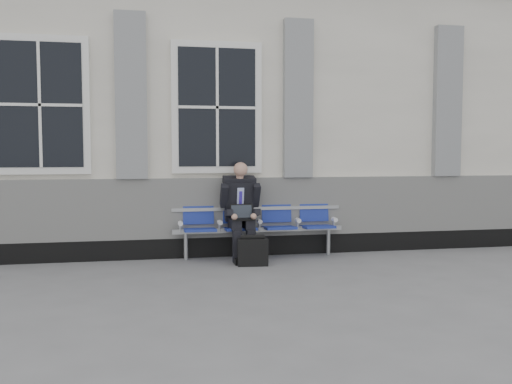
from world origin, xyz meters
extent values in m
plane|color=slate|center=(0.00, 0.00, 0.00)|extent=(70.00, 70.00, 0.00)
cube|color=silver|center=(0.00, 3.50, 2.10)|extent=(14.00, 4.00, 4.20)
cube|color=gray|center=(0.00, 3.50, 4.32)|extent=(14.40, 4.40, 0.24)
cube|color=black|center=(0.00, 1.47, 0.15)|extent=(14.00, 0.10, 0.30)
cube|color=silver|center=(0.00, 1.46, 0.75)|extent=(14.00, 0.08, 0.90)
cube|color=gray|center=(-0.90, 1.44, 2.40)|extent=(0.45, 0.14, 2.40)
cube|color=gray|center=(1.60, 1.44, 2.40)|extent=(0.45, 0.14, 2.40)
cube|color=gray|center=(4.10, 1.44, 2.40)|extent=(0.45, 0.14, 2.40)
cube|color=white|center=(-2.15, 1.46, 2.25)|extent=(1.35, 0.10, 1.95)
cube|color=black|center=(-2.15, 1.41, 2.25)|extent=(1.15, 0.02, 1.75)
cube|color=white|center=(0.35, 1.46, 2.25)|extent=(1.35, 0.10, 1.95)
cube|color=black|center=(0.35, 1.41, 2.25)|extent=(1.15, 0.02, 1.75)
cube|color=#9EA0A3|center=(0.96, 1.30, 0.42)|extent=(2.60, 0.07, 0.07)
cube|color=#9EA0A3|center=(0.96, 1.42, 0.73)|extent=(2.60, 0.05, 0.05)
cylinder|color=#9EA0A3|center=(-0.14, 1.30, 0.20)|extent=(0.06, 0.06, 0.39)
cylinder|color=#9EA0A3|center=(2.06, 1.30, 0.20)|extent=(0.06, 0.06, 0.39)
cube|color=navy|center=(0.06, 1.22, 0.45)|extent=(0.46, 0.42, 0.07)
cube|color=navy|center=(0.06, 1.43, 0.71)|extent=(0.46, 0.10, 0.40)
cube|color=navy|center=(0.66, 1.22, 0.45)|extent=(0.46, 0.42, 0.07)
cube|color=navy|center=(0.66, 1.43, 0.71)|extent=(0.46, 0.10, 0.40)
cube|color=navy|center=(1.26, 1.22, 0.45)|extent=(0.46, 0.42, 0.07)
cube|color=navy|center=(1.26, 1.43, 0.71)|extent=(0.46, 0.10, 0.40)
cube|color=navy|center=(1.86, 1.22, 0.45)|extent=(0.46, 0.42, 0.07)
cube|color=navy|center=(1.86, 1.43, 0.71)|extent=(0.46, 0.10, 0.40)
cylinder|color=white|center=(-0.22, 1.25, 0.55)|extent=(0.07, 0.12, 0.07)
cylinder|color=white|center=(0.36, 1.25, 0.55)|extent=(0.07, 0.12, 0.07)
cylinder|color=white|center=(0.96, 1.25, 0.55)|extent=(0.07, 0.12, 0.07)
cylinder|color=white|center=(1.56, 1.25, 0.55)|extent=(0.07, 0.12, 0.07)
cylinder|color=white|center=(2.14, 1.25, 0.55)|extent=(0.07, 0.12, 0.07)
cube|color=black|center=(0.56, 0.84, 0.04)|extent=(0.11, 0.26, 0.09)
cube|color=black|center=(0.76, 0.84, 0.04)|extent=(0.11, 0.26, 0.09)
cube|color=black|center=(0.56, 0.90, 0.25)|extent=(0.12, 0.13, 0.47)
cube|color=black|center=(0.76, 0.90, 0.25)|extent=(0.12, 0.13, 0.47)
cube|color=black|center=(0.56, 1.12, 0.54)|extent=(0.14, 0.45, 0.14)
cube|color=black|center=(0.76, 1.12, 0.54)|extent=(0.14, 0.45, 0.14)
cube|color=black|center=(0.66, 1.32, 0.87)|extent=(0.42, 0.34, 0.63)
cube|color=#BECDFA|center=(0.66, 1.20, 0.89)|extent=(0.10, 0.09, 0.35)
cube|color=#3A28BB|center=(0.66, 1.19, 0.87)|extent=(0.05, 0.08, 0.30)
cube|color=black|center=(0.66, 1.29, 1.17)|extent=(0.48, 0.24, 0.14)
cylinder|color=tan|center=(0.66, 1.24, 1.24)|extent=(0.11, 0.11, 0.10)
sphere|color=tan|center=(0.66, 1.18, 1.34)|extent=(0.21, 0.21, 0.21)
cube|color=black|center=(0.42, 1.22, 0.95)|extent=(0.10, 0.28, 0.37)
cube|color=black|center=(0.90, 1.22, 0.95)|extent=(0.10, 0.28, 0.37)
cube|color=black|center=(0.46, 1.04, 0.71)|extent=(0.09, 0.31, 0.14)
cube|color=black|center=(0.86, 1.04, 0.71)|extent=(0.09, 0.31, 0.14)
sphere|color=tan|center=(0.52, 0.90, 0.67)|extent=(0.09, 0.09, 0.09)
sphere|color=tan|center=(0.80, 0.90, 0.67)|extent=(0.09, 0.09, 0.09)
cube|color=black|center=(0.66, 0.98, 0.62)|extent=(0.33, 0.23, 0.02)
cube|color=black|center=(0.66, 1.10, 0.72)|extent=(0.33, 0.09, 0.21)
cube|color=black|center=(0.66, 1.09, 0.72)|extent=(0.30, 0.07, 0.18)
cube|color=black|center=(0.75, 0.69, 0.19)|extent=(0.44, 0.22, 0.38)
cylinder|color=black|center=(0.75, 0.69, 0.40)|extent=(0.34, 0.10, 0.07)
camera|label=1|loc=(-0.75, -7.06, 1.61)|focal=40.00mm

